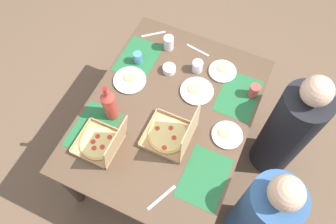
{
  "coord_description": "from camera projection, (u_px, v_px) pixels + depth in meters",
  "views": [
    {
      "loc": [
        0.96,
        0.44,
        2.64
      ],
      "look_at": [
        0.0,
        0.0,
        0.72
      ],
      "focal_mm": 35.03,
      "sensor_mm": 36.0,
      "label": 1
    }
  ],
  "objects": [
    {
      "name": "ground_plane",
      "position": [
        168.0,
        152.0,
        2.82
      ],
      "size": [
        6.0,
        6.0,
        0.0
      ],
      "primitive_type": "plane",
      "color": "brown"
    },
    {
      "name": "dining_table",
      "position": [
        168.0,
        119.0,
        2.27
      ],
      "size": [
        1.41,
        1.07,
        0.72
      ],
      "color": "#3F3328",
      "rests_on": "ground_plane"
    },
    {
      "name": "placemat_near_left",
      "position": [
        138.0,
        58.0,
        2.4
      ],
      "size": [
        0.36,
        0.26,
        0.0
      ],
      "primitive_type": "cube",
      "color": "#236638",
      "rests_on": "dining_table"
    },
    {
      "name": "placemat_near_right",
      "position": [
        93.0,
        129.0,
        2.13
      ],
      "size": [
        0.36,
        0.26,
        0.0
      ],
      "primitive_type": "cube",
      "color": "#236638",
      "rests_on": "dining_table"
    },
    {
      "name": "placemat_far_left",
      "position": [
        238.0,
        96.0,
        2.25
      ],
      "size": [
        0.36,
        0.26,
        0.0
      ],
      "primitive_type": "cube",
      "color": "#236638",
      "rests_on": "dining_table"
    },
    {
      "name": "placemat_far_right",
      "position": [
        204.0,
        177.0,
        1.97
      ],
      "size": [
        0.36,
        0.26,
        0.0
      ],
      "primitive_type": "cube",
      "color": "#236638",
      "rests_on": "dining_table"
    },
    {
      "name": "pizza_box_corner_left",
      "position": [
        172.0,
        135.0,
        2.05
      ],
      "size": [
        0.29,
        0.29,
        0.32
      ],
      "color": "tan",
      "rests_on": "dining_table"
    },
    {
      "name": "pizza_box_center",
      "position": [
        102.0,
        143.0,
        2.03
      ],
      "size": [
        0.26,
        0.31,
        0.3
      ],
      "color": "tan",
      "rests_on": "dining_table"
    },
    {
      "name": "plate_far_left",
      "position": [
        130.0,
        80.0,
        2.3
      ],
      "size": [
        0.23,
        0.23,
        0.03
      ],
      "color": "white",
      "rests_on": "dining_table"
    },
    {
      "name": "plate_far_right",
      "position": [
        222.0,
        71.0,
        2.34
      ],
      "size": [
        0.2,
        0.2,
        0.03
      ],
      "color": "white",
      "rests_on": "dining_table"
    },
    {
      "name": "plate_near_right",
      "position": [
        197.0,
        91.0,
        2.26
      ],
      "size": [
        0.23,
        0.23,
        0.03
      ],
      "color": "white",
      "rests_on": "dining_table"
    },
    {
      "name": "plate_middle",
      "position": [
        227.0,
        135.0,
        2.1
      ],
      "size": [
        0.2,
        0.2,
        0.03
      ],
      "color": "white",
      "rests_on": "dining_table"
    },
    {
      "name": "soda_bottle",
      "position": [
        110.0,
        105.0,
        2.06
      ],
      "size": [
        0.09,
        0.09,
        0.32
      ],
      "color": "#B2382D",
      "rests_on": "dining_table"
    },
    {
      "name": "cup_clear_left",
      "position": [
        138.0,
        58.0,
        2.35
      ],
      "size": [
        0.06,
        0.06,
        0.09
      ],
      "primitive_type": "cylinder",
      "color": "teal",
      "rests_on": "dining_table"
    },
    {
      "name": "cup_dark",
      "position": [
        254.0,
        91.0,
        2.21
      ],
      "size": [
        0.07,
        0.07,
        0.1
      ],
      "primitive_type": "cylinder",
      "color": "#BF4742",
      "rests_on": "dining_table"
    },
    {
      "name": "cup_clear_right",
      "position": [
        169.0,
        43.0,
        2.4
      ],
      "size": [
        0.07,
        0.07,
        0.11
      ],
      "primitive_type": "cylinder",
      "color": "silver",
      "rests_on": "dining_table"
    },
    {
      "name": "cup_red",
      "position": [
        197.0,
        66.0,
        2.32
      ],
      "size": [
        0.08,
        0.08,
        0.09
      ],
      "primitive_type": "cylinder",
      "color": "silver",
      "rests_on": "dining_table"
    },
    {
      "name": "condiment_bowl",
      "position": [
        169.0,
        69.0,
        2.33
      ],
      "size": [
        0.09,
        0.09,
        0.05
      ],
      "primitive_type": "cylinder",
      "color": "white",
      "rests_on": "dining_table"
    },
    {
      "name": "knife_by_near_left",
      "position": [
        162.0,
        198.0,
        1.91
      ],
      "size": [
        0.2,
        0.1,
        0.0
      ],
      "primitive_type": "cube",
      "rotation": [
        0.0,
        0.0,
        5.85
      ],
      "color": "#B7B7BC",
      "rests_on": "dining_table"
    },
    {
      "name": "fork_by_near_right",
      "position": [
        198.0,
        50.0,
        2.44
      ],
      "size": [
        0.05,
        0.19,
        0.0
      ],
      "primitive_type": "cube",
      "rotation": [
        0.0,
        0.0,
        1.4
      ],
      "color": "#B7B7BC",
      "rests_on": "dining_table"
    },
    {
      "name": "fork_by_far_left",
      "position": [
        154.0,
        34.0,
        2.51
      ],
      "size": [
        0.13,
        0.16,
        0.0
      ],
      "primitive_type": "cube",
      "rotation": [
        0.0,
        0.0,
        2.26
      ],
      "color": "#B7B7BC",
      "rests_on": "dining_table"
    },
    {
      "name": "diner_left_seat",
      "position": [
        287.0,
        131.0,
        2.35
      ],
      "size": [
        0.32,
        0.32,
        1.14
      ],
      "color": "black",
      "rests_on": "ground_plane"
    },
    {
      "name": "diner_right_seat",
      "position": [
        261.0,
        214.0,
        2.09
      ],
      "size": [
        0.32,
        0.32,
        1.11
      ],
      "color": "#33598C",
      "rests_on": "ground_plane"
    }
  ]
}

